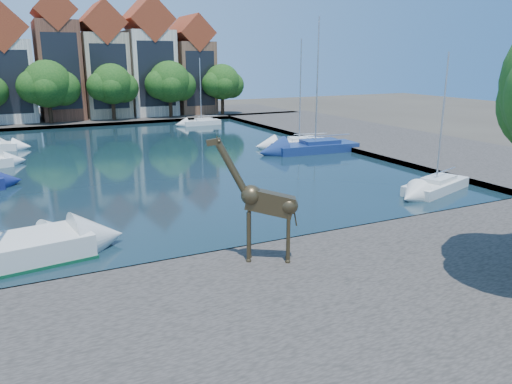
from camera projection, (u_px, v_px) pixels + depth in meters
ground at (279, 249)px, 23.62m from camera, size 160.00×160.00×0.00m
water_basin at (150, 159)px, 44.41m from camera, size 38.00×50.00×0.08m
near_quay at (374, 309)px, 17.49m from camera, size 50.00×14.00×0.50m
far_quay at (93, 118)px, 72.08m from camera, size 60.00×16.00×0.50m
right_quay at (373, 137)px, 54.98m from camera, size 14.00×52.00×0.50m
townhouse_west_inner at (6, 68)px, 65.75m from camera, size 6.43×9.18×15.15m
townhouse_center at (58, 60)px, 68.25m from camera, size 5.44×9.18×16.93m
townhouse_east_inner at (103, 65)px, 70.96m from camera, size 5.94×9.18×15.79m
townhouse_east_mid at (148, 62)px, 73.63m from camera, size 6.43×9.18×16.65m
townhouse_east_end at (190, 68)px, 76.65m from camera, size 5.44×9.18×14.43m
far_tree_mid_west at (49, 86)px, 63.48m from camera, size 7.80×6.00×8.00m
far_tree_mid_east at (113, 85)px, 66.92m from camera, size 7.02×5.40×7.52m
far_tree_east at (170, 83)px, 70.30m from camera, size 7.54×5.80×7.84m
far_tree_far_east at (223, 83)px, 73.74m from camera, size 6.76×5.20×7.36m
giraffe_statue at (263, 202)px, 20.45m from camera, size 3.33×2.11×5.19m
sailboat_right_a at (436, 184)px, 33.42m from camera, size 6.09×3.72×9.05m
sailboat_right_b at (315, 145)px, 47.32m from camera, size 8.22×3.41×12.25m
sailboat_right_c at (299, 142)px, 49.92m from camera, size 6.61×3.28×10.44m
sailboat_right_d at (201, 121)px, 66.17m from camera, size 5.01×1.78×8.63m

